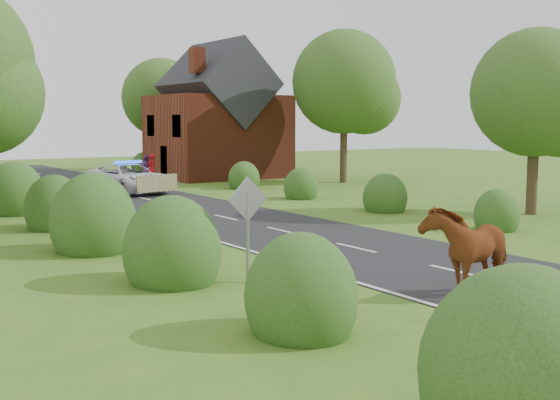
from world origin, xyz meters
TOP-DOWN VIEW (x-y plane):
  - ground at (0.00, 0.00)m, footprint 120.00×120.00m
  - road at (0.00, 15.00)m, footprint 6.00×70.00m
  - road_markings at (-1.60, 12.93)m, footprint 4.96×70.00m
  - hedgerow_left at (-6.51, 11.69)m, footprint 2.75×50.41m
  - hedgerow_right at (6.60, 11.21)m, footprint 2.10×45.78m
  - tree_right_a at (11.23, 5.87)m, footprint 5.33×5.20m
  - tree_right_b at (14.29, 21.84)m, footprint 6.56×6.40m
  - tree_right_c at (9.27, 37.85)m, footprint 6.15×6.00m
  - road_sign at (-5.00, 2.00)m, footprint 1.06×0.08m
  - house at (9.49, 30.00)m, footprint 8.00×7.40m
  - cow at (-1.62, -1.72)m, footprint 2.56×1.59m
  - police_van at (0.46, 23.35)m, footprint 3.39×6.01m
  - pedestrian_red at (3.53, 27.45)m, footprint 0.80×0.74m
  - pedestrian_purple at (3.91, 29.13)m, footprint 1.04×1.01m

SIDE VIEW (x-z plane):
  - ground at x=0.00m, z-range 0.00..0.00m
  - road at x=0.00m, z-range 0.00..0.02m
  - road_markings at x=-1.60m, z-range 0.02..0.03m
  - hedgerow_right at x=6.60m, z-range -0.50..1.60m
  - hedgerow_left at x=-6.51m, z-range -0.75..2.25m
  - police_van at x=0.46m, z-range -0.07..1.65m
  - pedestrian_purple at x=3.91m, z-range 0.00..1.69m
  - cow at x=-1.62m, z-range 0.00..1.71m
  - pedestrian_red at x=3.53m, z-range 0.00..1.85m
  - road_sign at x=-5.00m, z-range 0.39..2.92m
  - house at x=9.49m, z-range -0.80..8.37m
  - tree_right_a at x=11.23m, z-range 0.96..8.52m
  - tree_right_c at x=9.27m, z-range 1.05..9.63m
  - tree_right_b at x=14.29m, z-range 1.24..10.64m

